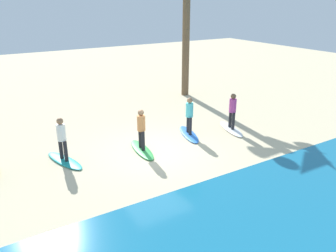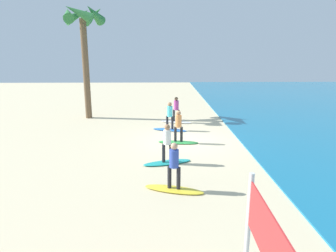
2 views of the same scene
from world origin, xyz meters
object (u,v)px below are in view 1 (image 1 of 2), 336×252
at_px(surfboard_blue, 189,134).
at_px(surfer_teal, 62,136).
at_px(surfer_blue, 189,113).
at_px(surfboard_teal, 65,161).
at_px(surfer_white, 233,109).
at_px(surfboard_green, 142,150).
at_px(surfer_green, 141,127).
at_px(surfboard_white, 231,129).

xyz_separation_m(surfboard_blue, surfer_teal, (5.45, -0.24, 0.99)).
bearing_deg(surfer_blue, surfboard_teal, -2.56).
xyz_separation_m(surfer_white, surfer_teal, (7.49, -0.72, 0.00)).
distance_m(surfboard_blue, surfer_teal, 5.55).
bearing_deg(surfboard_green, surfer_green, 0.00).
distance_m(surfboard_white, surfer_white, 0.99).
xyz_separation_m(surfboard_blue, surfer_blue, (0.00, 0.00, 0.99)).
relative_size(surfboard_white, surfer_white, 1.28).
distance_m(surfboard_green, surfer_teal, 3.14).
bearing_deg(surfer_blue, surfer_green, 8.64).
distance_m(surfer_white, surfer_green, 4.58).
xyz_separation_m(surfboard_green, surfboard_teal, (2.91, -0.63, 0.00)).
bearing_deg(surfer_white, surfboard_teal, -5.52).
relative_size(surfer_blue, surfboard_green, 0.78).
bearing_deg(surfboard_white, surfer_teal, -79.75).
distance_m(surfboard_blue, surfboard_green, 2.57).
xyz_separation_m(surfer_white, surfer_green, (4.58, -0.09, 0.00)).
height_order(surfboard_blue, surfboard_teal, same).
bearing_deg(surfboard_green, surfer_blue, 105.39).
bearing_deg(surfer_teal, surfer_green, 167.79).
xyz_separation_m(surfboard_green, surfer_teal, (2.91, -0.63, 0.99)).
height_order(surfer_blue, surfboard_teal, surfer_blue).
relative_size(surfboard_green, surfer_green, 1.28).
height_order(surfboard_white, surfer_green, surfer_green).
distance_m(surfer_white, surfer_teal, 7.52).
height_order(surfboard_green, surfer_green, surfer_green).
bearing_deg(surfboard_white, surfboard_teal, -79.75).
relative_size(surfboard_blue, surfboard_teal, 1.00).
bearing_deg(surfboard_white, surfer_white, -164.22).
height_order(surfer_green, surfer_teal, same).
height_order(surfboard_white, surfboard_teal, same).
distance_m(surfer_white, surfer_blue, 2.09).
bearing_deg(surfboard_teal, surfer_blue, 70.78).
height_order(surfer_blue, surfer_teal, same).
distance_m(surfboard_blue, surfer_green, 2.75).
xyz_separation_m(surfboard_white, surfboard_green, (4.58, -0.09, 0.00)).
height_order(surfer_white, surfer_green, same).
height_order(surfboard_green, surfboard_teal, same).
bearing_deg(surfboard_blue, surfboard_white, 93.69).
height_order(surfer_white, surfboard_blue, surfer_white).
height_order(surfer_blue, surfer_green, same).
distance_m(surfer_green, surfer_teal, 2.98).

